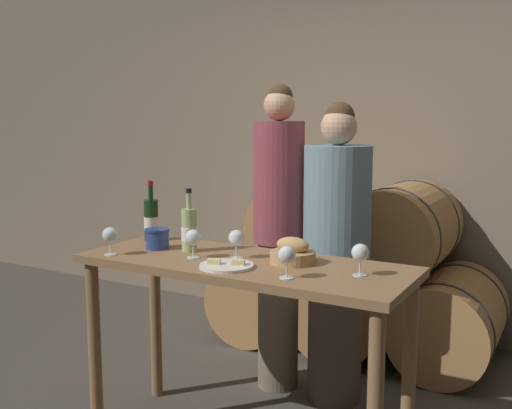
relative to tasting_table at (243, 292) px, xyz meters
name	(u,v)px	position (x,y,z in m)	size (l,w,h in m)	color
stone_wall_back	(382,118)	(0.00, 2.02, 0.82)	(10.00, 0.12, 3.20)	#7F705B
barrel_stack	(354,274)	(0.00, 1.48, -0.26)	(1.94, 0.83, 1.18)	#A87A47
tasting_table	(243,292)	(0.00, 0.00, 0.00)	(1.58, 0.60, 0.93)	olive
person_left	(279,234)	(-0.18, 0.70, 0.14)	(0.29, 0.29, 1.79)	#756651
person_right	(336,254)	(0.18, 0.70, 0.06)	(0.37, 0.37, 1.68)	#4C4238
wine_bottle_red	(151,219)	(-0.68, 0.17, 0.26)	(0.08, 0.08, 0.33)	#193819
wine_bottle_white	(189,230)	(-0.34, 0.04, 0.26)	(0.08, 0.08, 0.32)	#ADBC7F
blue_crock	(157,238)	(-0.51, 0.01, 0.21)	(0.13, 0.13, 0.10)	navy
bread_basket	(293,253)	(0.22, 0.08, 0.20)	(0.21, 0.21, 0.12)	tan
cheese_plate	(226,265)	(0.00, -0.14, 0.16)	(0.24, 0.24, 0.04)	white
wine_glass_far_left	(110,236)	(-0.62, -0.21, 0.25)	(0.08, 0.08, 0.14)	white
wine_glass_left	(193,238)	(-0.24, -0.07, 0.25)	(0.08, 0.08, 0.14)	white
wine_glass_center	(236,239)	(-0.05, 0.02, 0.25)	(0.08, 0.08, 0.14)	white
wine_glass_right	(287,256)	(0.31, -0.18, 0.25)	(0.08, 0.08, 0.14)	white
wine_glass_far_right	(360,253)	(0.56, 0.01, 0.25)	(0.08, 0.08, 0.14)	white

